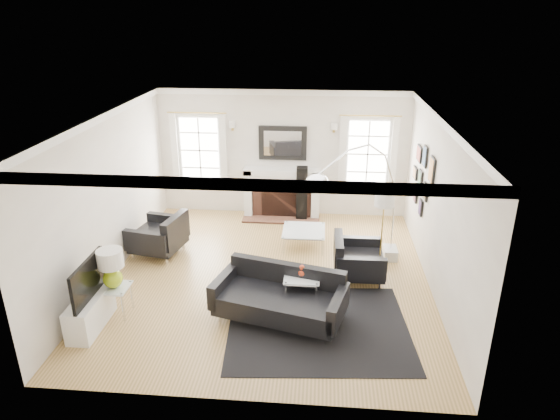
# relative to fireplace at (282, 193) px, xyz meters

# --- Properties ---
(floor) EXTENTS (6.00, 6.00, 0.00)m
(floor) POSITION_rel_fireplace_xyz_m (0.00, -2.79, -0.54)
(floor) COLOR olive
(floor) RESTS_ON ground
(back_wall) EXTENTS (5.50, 0.04, 2.80)m
(back_wall) POSITION_rel_fireplace_xyz_m (0.00, 0.21, 0.86)
(back_wall) COLOR silver
(back_wall) RESTS_ON floor
(front_wall) EXTENTS (5.50, 0.04, 2.80)m
(front_wall) POSITION_rel_fireplace_xyz_m (0.00, -5.79, 0.86)
(front_wall) COLOR silver
(front_wall) RESTS_ON floor
(left_wall) EXTENTS (0.04, 6.00, 2.80)m
(left_wall) POSITION_rel_fireplace_xyz_m (-2.75, -2.79, 0.86)
(left_wall) COLOR silver
(left_wall) RESTS_ON floor
(right_wall) EXTENTS (0.04, 6.00, 2.80)m
(right_wall) POSITION_rel_fireplace_xyz_m (2.75, -2.79, 0.86)
(right_wall) COLOR silver
(right_wall) RESTS_ON floor
(ceiling) EXTENTS (5.50, 6.00, 0.02)m
(ceiling) POSITION_rel_fireplace_xyz_m (0.00, -2.79, 2.26)
(ceiling) COLOR white
(ceiling) RESTS_ON back_wall
(crown_molding) EXTENTS (5.50, 6.00, 0.12)m
(crown_molding) POSITION_rel_fireplace_xyz_m (0.00, -2.79, 2.20)
(crown_molding) COLOR white
(crown_molding) RESTS_ON back_wall
(fireplace) EXTENTS (1.70, 0.69, 1.11)m
(fireplace) POSITION_rel_fireplace_xyz_m (0.00, 0.00, 0.00)
(fireplace) COLOR white
(fireplace) RESTS_ON floor
(mantel_mirror) EXTENTS (1.05, 0.07, 0.75)m
(mantel_mirror) POSITION_rel_fireplace_xyz_m (0.00, 0.16, 1.11)
(mantel_mirror) COLOR black
(mantel_mirror) RESTS_ON back_wall
(window_left) EXTENTS (1.24, 0.15, 1.62)m
(window_left) POSITION_rel_fireplace_xyz_m (-1.85, 0.16, 0.92)
(window_left) COLOR white
(window_left) RESTS_ON back_wall
(window_right) EXTENTS (1.24, 0.15, 1.62)m
(window_right) POSITION_rel_fireplace_xyz_m (1.85, 0.16, 0.92)
(window_right) COLOR white
(window_right) RESTS_ON back_wall
(gallery_wall) EXTENTS (0.04, 1.73, 1.29)m
(gallery_wall) POSITION_rel_fireplace_xyz_m (2.72, -1.50, 0.99)
(gallery_wall) COLOR black
(gallery_wall) RESTS_ON right_wall
(tv_unit) EXTENTS (0.35, 1.00, 1.09)m
(tv_unit) POSITION_rel_fireplace_xyz_m (-2.44, -4.49, -0.21)
(tv_unit) COLOR white
(tv_unit) RESTS_ON floor
(area_rug) EXTENTS (2.80, 2.39, 0.01)m
(area_rug) POSITION_rel_fireplace_xyz_m (0.89, -4.23, -0.54)
(area_rug) COLOR black
(area_rug) RESTS_ON floor
(sofa) EXTENTS (2.11, 1.35, 0.64)m
(sofa) POSITION_rel_fireplace_xyz_m (0.31, -4.01, -0.20)
(sofa) COLOR black
(sofa) RESTS_ON floor
(armchair_left) EXTENTS (1.06, 1.14, 0.67)m
(armchair_left) POSITION_rel_fireplace_xyz_m (-2.13, -2.09, -0.17)
(armchair_left) COLOR black
(armchair_left) RESTS_ON floor
(armchair_right) EXTENTS (0.86, 0.95, 0.64)m
(armchair_right) POSITION_rel_fireplace_xyz_m (1.50, -2.72, -0.19)
(armchair_right) COLOR black
(armchair_right) RESTS_ON floor
(coffee_table) EXTENTS (0.82, 0.82, 0.36)m
(coffee_table) POSITION_rel_fireplace_xyz_m (0.56, -1.54, -0.21)
(coffee_table) COLOR silver
(coffee_table) RESTS_ON floor
(side_table_left) EXTENTS (0.44, 0.44, 0.48)m
(side_table_left) POSITION_rel_fireplace_xyz_m (-2.20, -4.15, -0.16)
(side_table_left) COLOR silver
(side_table_left) RESTS_ON floor
(nesting_table) EXTENTS (0.54, 0.45, 0.59)m
(nesting_table) POSITION_rel_fireplace_xyz_m (0.61, -3.80, -0.07)
(nesting_table) COLOR silver
(nesting_table) RESTS_ON floor
(gourd_lamp) EXTENTS (0.38, 0.38, 0.62)m
(gourd_lamp) POSITION_rel_fireplace_xyz_m (-2.20, -4.15, 0.30)
(gourd_lamp) COLOR #A4C718
(gourd_lamp) RESTS_ON side_table_left
(orange_vase) EXTENTS (0.12, 0.12, 0.19)m
(orange_vase) POSITION_rel_fireplace_xyz_m (0.61, -3.80, 0.15)
(orange_vase) COLOR red
(orange_vase) RESTS_ON nesting_table
(arc_floor_lamp) EXTENTS (1.70, 1.58, 2.41)m
(arc_floor_lamp) POSITION_rel_fireplace_xyz_m (1.50, -2.48, 0.76)
(arc_floor_lamp) COLOR white
(arc_floor_lamp) RESTS_ON floor
(stick_floor_lamp) EXTENTS (0.33, 0.33, 1.62)m
(stick_floor_lamp) POSITION_rel_fireplace_xyz_m (1.91, -2.66, 0.86)
(stick_floor_lamp) COLOR gold
(stick_floor_lamp) RESTS_ON floor
(speaker_tower) EXTENTS (0.25, 0.25, 1.21)m
(speaker_tower) POSITION_rel_fireplace_xyz_m (0.45, -0.14, 0.06)
(speaker_tower) COLOR black
(speaker_tower) RESTS_ON floor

